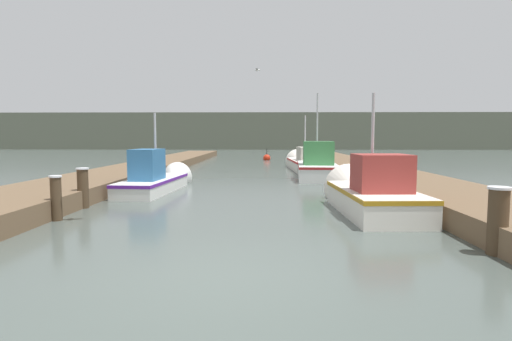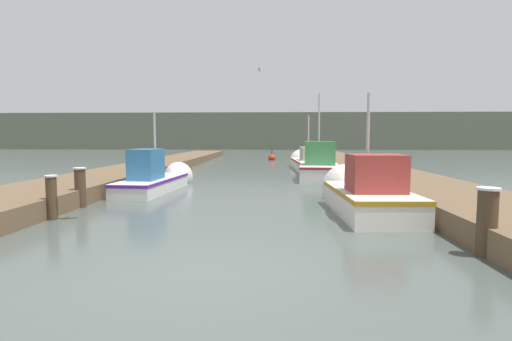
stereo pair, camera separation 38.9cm
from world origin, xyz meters
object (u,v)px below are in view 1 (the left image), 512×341
object	(u,v)px
fishing_boat_0	(369,193)
fishing_boat_1	(158,179)
channel_buoy	(267,158)
mooring_piling_2	(56,198)
mooring_piling_0	(498,221)
fishing_boat_3	(304,162)
mooring_piling_1	(83,188)
seagull_lead	(257,70)
fishing_boat_2	(316,166)

from	to	relation	value
fishing_boat_0	fishing_boat_1	world-z (taller)	fishing_boat_0
fishing_boat_1	channel_buoy	distance (m)	19.23
fishing_boat_1	mooring_piling_2	bearing A→B (deg)	-95.79
fishing_boat_1	mooring_piling_0	xyz separation A→B (m)	(7.71, -7.84, 0.15)
fishing_boat_3	mooring_piling_0	size ratio (longest dim) A/B	5.52
mooring_piling_1	seagull_lead	size ratio (longest dim) A/B	1.98
fishing_boat_3	mooring_piling_2	distance (m)	16.86
fishing_boat_3	mooring_piling_0	world-z (taller)	fishing_boat_3
fishing_boat_2	seagull_lead	distance (m)	6.06
fishing_boat_1	mooring_piling_2	distance (m)	5.40
mooring_piling_2	fishing_boat_0	bearing A→B (deg)	10.50
fishing_boat_0	fishing_boat_2	world-z (taller)	fishing_boat_2
seagull_lead	channel_buoy	bearing A→B (deg)	3.11
seagull_lead	mooring_piling_2	bearing A→B (deg)	166.04
channel_buoy	fishing_boat_3	bearing A→B (deg)	-76.18
fishing_boat_2	mooring_piling_0	size ratio (longest dim) A/B	5.09
fishing_boat_2	mooring_piling_1	world-z (taller)	fishing_boat_2
fishing_boat_3	fishing_boat_0	bearing A→B (deg)	-91.41
fishing_boat_1	mooring_piling_1	distance (m)	3.85
mooring_piling_1	channel_buoy	world-z (taller)	mooring_piling_1
mooring_piling_0	mooring_piling_1	xyz separation A→B (m)	(-8.77, 4.15, -0.01)
fishing_boat_0	mooring_piling_0	size ratio (longest dim) A/B	4.05
mooring_piling_0	mooring_piling_1	world-z (taller)	mooring_piling_0
mooring_piling_2	mooring_piling_0	bearing A→B (deg)	-16.24
fishing_boat_1	fishing_boat_3	distance (m)	11.74
fishing_boat_2	mooring_piling_0	xyz separation A→B (m)	(1.31, -12.76, 0.05)
fishing_boat_1	fishing_boat_3	bearing A→B (deg)	61.91
fishing_boat_2	channel_buoy	distance (m)	14.05
fishing_boat_2	mooring_piling_0	bearing A→B (deg)	-80.09
fishing_boat_1	mooring_piling_2	xyz separation A→B (m)	(-0.95, -5.32, 0.11)
fishing_boat_2	mooring_piling_1	xyz separation A→B (m)	(-7.47, -8.61, 0.03)
fishing_boat_3	mooring_piling_1	xyz separation A→B (m)	(-7.35, -13.60, 0.14)
mooring_piling_0	fishing_boat_2	bearing A→B (deg)	95.85
fishing_boat_2	fishing_boat_1	bearing A→B (deg)	-138.40
mooring_piling_0	fishing_boat_0	bearing A→B (deg)	105.42
fishing_boat_3	mooring_piling_1	distance (m)	15.46
mooring_piling_1	fishing_boat_0	bearing A→B (deg)	-1.63
mooring_piling_0	mooring_piling_2	size ratio (longest dim) A/B	1.08
fishing_boat_0	mooring_piling_2	xyz separation A→B (m)	(-7.58, -1.40, 0.07)
mooring_piling_1	fishing_boat_3	bearing A→B (deg)	61.60
fishing_boat_0	seagull_lead	world-z (taller)	seagull_lead
mooring_piling_1	fishing_boat_1	bearing A→B (deg)	73.96
fishing_boat_0	fishing_boat_1	distance (m)	7.70
fishing_boat_2	fishing_boat_3	distance (m)	4.99
channel_buoy	mooring_piling_1	bearing A→B (deg)	-102.95
fishing_boat_2	channel_buoy	size ratio (longest dim) A/B	5.20
mooring_piling_1	seagull_lead	world-z (taller)	seagull_lead
mooring_piling_0	channel_buoy	xyz separation A→B (m)	(-3.60, 26.62, -0.40)
mooring_piling_0	mooring_piling_1	distance (m)	9.70
mooring_piling_0	channel_buoy	distance (m)	26.87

